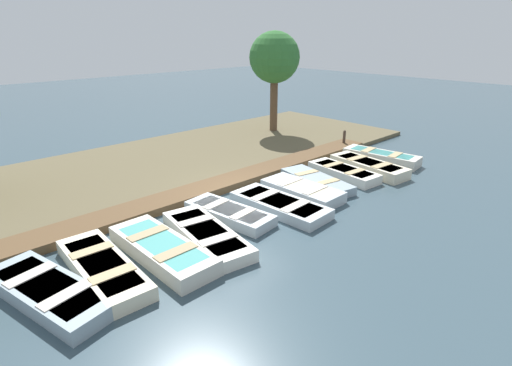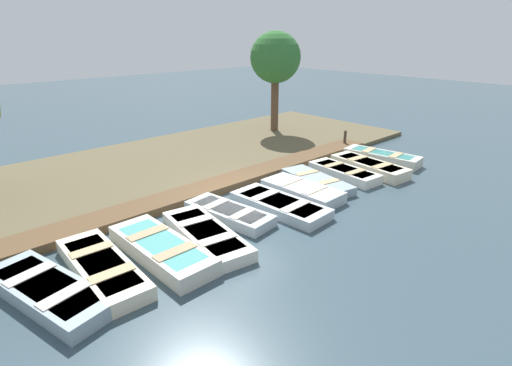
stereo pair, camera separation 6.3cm
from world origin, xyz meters
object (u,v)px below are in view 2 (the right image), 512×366
(rowboat_3, at_px, (206,235))
(rowboat_7, at_px, (317,181))
(rowboat_1, at_px, (102,267))
(rowboat_9, at_px, (369,167))
(rowboat_4, at_px, (229,213))
(rowboat_6, at_px, (302,191))
(rowboat_10, at_px, (382,157))
(rowboat_0, at_px, (48,291))
(rowboat_8, at_px, (344,172))
(rowboat_5, at_px, (280,205))
(mooring_post_far, at_px, (345,139))
(rowboat_2, at_px, (161,249))
(park_tree_left, at_px, (275,59))

(rowboat_3, bearing_deg, rowboat_7, 105.16)
(rowboat_1, xyz_separation_m, rowboat_9, (0.21, 10.72, 0.04))
(rowboat_1, height_order, rowboat_4, rowboat_1)
(rowboat_1, relative_size, rowboat_7, 1.10)
(rowboat_3, height_order, rowboat_7, rowboat_3)
(rowboat_6, height_order, rowboat_10, rowboat_10)
(rowboat_0, xyz_separation_m, rowboat_10, (-0.21, 13.42, 0.04))
(rowboat_4, bearing_deg, rowboat_7, 81.34)
(rowboat_7, relative_size, rowboat_8, 1.07)
(rowboat_4, bearing_deg, rowboat_5, 60.69)
(rowboat_0, relative_size, rowboat_8, 1.22)
(rowboat_4, xyz_separation_m, rowboat_7, (0.06, 4.04, -0.00))
(rowboat_4, xyz_separation_m, mooring_post_far, (-2.19, 8.90, 0.27))
(rowboat_2, distance_m, rowboat_8, 8.10)
(rowboat_7, xyz_separation_m, park_tree_left, (-6.55, 4.45, 3.75))
(rowboat_0, height_order, mooring_post_far, mooring_post_far)
(rowboat_3, relative_size, rowboat_5, 1.04)
(rowboat_7, bearing_deg, rowboat_1, -77.76)
(rowboat_0, height_order, rowboat_1, rowboat_1)
(rowboat_1, xyz_separation_m, rowboat_10, (-0.12, 12.23, 0.04))
(rowboat_4, bearing_deg, rowboat_2, -85.84)
(rowboat_9, xyz_separation_m, park_tree_left, (-7.00, 1.76, 3.69))
(rowboat_2, distance_m, rowboat_10, 10.85)
(rowboat_6, bearing_deg, rowboat_8, 92.33)
(rowboat_2, distance_m, rowboat_5, 4.14)
(rowboat_5, bearing_deg, rowboat_8, 92.74)
(rowboat_2, distance_m, park_tree_left, 13.64)
(rowboat_1, bearing_deg, mooring_post_far, 103.77)
(rowboat_8, xyz_separation_m, park_tree_left, (-6.68, 3.00, 3.72))
(rowboat_5, relative_size, rowboat_10, 1.02)
(rowboat_1, distance_m, rowboat_5, 5.54)
(rowboat_1, distance_m, rowboat_10, 12.23)
(rowboat_6, distance_m, park_tree_left, 9.59)
(rowboat_6, height_order, rowboat_9, rowboat_9)
(rowboat_3, distance_m, mooring_post_far, 10.61)
(rowboat_0, bearing_deg, rowboat_2, 73.40)
(rowboat_4, relative_size, rowboat_6, 1.04)
(mooring_post_far, bearing_deg, rowboat_9, -38.78)
(rowboat_0, xyz_separation_m, rowboat_1, (-0.09, 1.19, 0.00))
(rowboat_5, bearing_deg, rowboat_3, -92.49)
(rowboat_8, bearing_deg, rowboat_7, -90.00)
(rowboat_0, relative_size, park_tree_left, 0.67)
(rowboat_0, distance_m, rowboat_4, 5.20)
(rowboat_6, bearing_deg, rowboat_3, -87.40)
(rowboat_4, bearing_deg, rowboat_8, 80.11)
(rowboat_3, xyz_separation_m, rowboat_10, (-0.45, 9.55, 0.05))
(rowboat_0, distance_m, park_tree_left, 15.75)
(rowboat_1, bearing_deg, rowboat_7, 94.56)
(rowboat_2, height_order, rowboat_9, rowboat_9)
(rowboat_8, relative_size, rowboat_10, 0.90)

